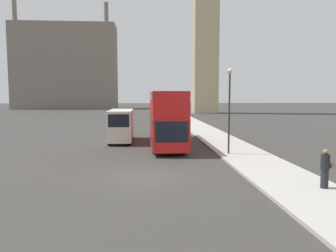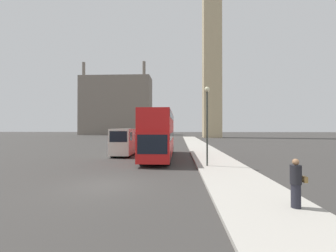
% 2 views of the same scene
% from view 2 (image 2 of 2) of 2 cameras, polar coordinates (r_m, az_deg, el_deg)
% --- Properties ---
extents(ground_plane, '(300.00, 300.00, 0.00)m').
position_cam_2_polar(ground_plane, '(11.97, -15.81, -14.37)').
color(ground_plane, '#383533').
extents(sidewalk_strip, '(3.57, 120.00, 0.15)m').
position_cam_2_polar(sidewalk_strip, '(11.78, 18.49, -14.22)').
color(sidewalk_strip, '#ADA89E').
rests_on(sidewalk_strip, ground_plane).
extents(clock_tower, '(5.70, 5.87, 69.68)m').
position_cam_2_polar(clock_tower, '(76.44, 11.03, 24.87)').
color(clock_tower, tan).
rests_on(clock_tower, ground_plane).
extents(building_block_distant, '(29.69, 10.58, 30.19)m').
position_cam_2_polar(building_block_distant, '(99.76, -12.93, 4.99)').
color(building_block_distant, slate).
rests_on(building_block_distant, ground_plane).
extents(red_double_decker_bus, '(2.47, 11.51, 4.35)m').
position_cam_2_polar(red_double_decker_bus, '(21.48, -2.20, -1.69)').
color(red_double_decker_bus, red).
rests_on(red_double_decker_bus, ground_plane).
extents(white_van, '(1.99, 5.70, 2.79)m').
position_cam_2_polar(white_van, '(24.19, -10.80, -3.77)').
color(white_van, silver).
rests_on(white_van, ground_plane).
extents(pedestrian, '(0.53, 0.37, 1.67)m').
position_cam_2_polar(pedestrian, '(9.03, 29.76, -12.50)').
color(pedestrian, '#23232D').
rests_on(pedestrian, sidewalk_strip).
extents(street_lamp, '(0.36, 0.36, 5.70)m').
position_cam_2_polar(street_lamp, '(16.44, 9.91, 3.07)').
color(street_lamp, '#2D332D').
rests_on(street_lamp, sidewalk_strip).
extents(parked_sedan, '(1.71, 4.57, 1.54)m').
position_cam_2_polar(parked_sedan, '(41.87, -6.68, -3.49)').
color(parked_sedan, silver).
rests_on(parked_sedan, ground_plane).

